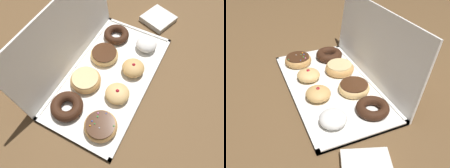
{
  "view_description": "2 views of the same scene",
  "coord_description": "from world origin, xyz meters",
  "views": [
    {
      "loc": [
        -0.39,
        -0.21,
        0.69
      ],
      "look_at": [
        -0.04,
        -0.03,
        0.03
      ],
      "focal_mm": 32.34,
      "sensor_mm": 36.0,
      "label": 1
    },
    {
      "loc": [
        0.7,
        -0.27,
        0.55
      ],
      "look_at": [
        0.04,
        0.01,
        0.04
      ],
      "focal_mm": 38.29,
      "sensor_mm": 36.0,
      "label": 2
    }
  ],
  "objects": [
    {
      "name": "chocolate_frosted_donut_6",
      "position": [
        0.07,
        0.06,
        0.03
      ],
      "size": [
        0.12,
        0.12,
        0.03
      ],
      "color": "#E5B770",
      "rests_on": "donut_box"
    },
    {
      "name": "box_lid_open",
      "position": [
        0.0,
        0.18,
        0.14
      ],
      "size": [
        0.58,
        0.05,
        0.29
      ],
      "primitive_type": "cube",
      "rotation": [
        1.43,
        0.0,
        0.0
      ],
      "color": "white",
      "rests_on": "ground"
    },
    {
      "name": "ground_plane",
      "position": [
        0.0,
        0.0,
        0.0
      ],
      "size": [
        3.0,
        3.0,
        0.0
      ],
      "primitive_type": "plane",
      "color": "brown"
    },
    {
      "name": "glazed_ring_donut_5",
      "position": [
        -0.07,
        0.07,
        0.03
      ],
      "size": [
        0.12,
        0.12,
        0.04
      ],
      "color": "tan",
      "rests_on": "donut_box"
    },
    {
      "name": "jelly_filled_donut_2",
      "position": [
        0.06,
        -0.07,
        0.03
      ],
      "size": [
        0.09,
        0.09,
        0.05
      ],
      "color": "tan",
      "rests_on": "donut_box"
    },
    {
      "name": "chocolate_cake_ring_donut_7",
      "position": [
        0.2,
        0.07,
        0.03
      ],
      "size": [
        0.11,
        0.11,
        0.03
      ],
      "color": "#381E11",
      "rests_on": "donut_box"
    },
    {
      "name": "jelly_filled_donut_1",
      "position": [
        -0.07,
        -0.07,
        0.03
      ],
      "size": [
        0.09,
        0.09,
        0.05
      ],
      "color": "#E5B770",
      "rests_on": "donut_box"
    },
    {
      "name": "chocolate_cake_ring_donut_4",
      "position": [
        -0.2,
        0.07,
        0.03
      ],
      "size": [
        0.12,
        0.12,
        0.04
      ],
      "color": "#381E11",
      "rests_on": "donut_box"
    },
    {
      "name": "sprinkle_donut_0",
      "position": [
        -0.2,
        -0.07,
        0.03
      ],
      "size": [
        0.12,
        0.12,
        0.04
      ],
      "color": "tan",
      "rests_on": "donut_box"
    },
    {
      "name": "donut_box",
      "position": [
        0.0,
        0.0,
        0.01
      ],
      "size": [
        0.58,
        0.31,
        0.01
      ],
      "color": "white",
      "rests_on": "ground"
    },
    {
      "name": "powdered_filled_donut_3",
      "position": [
        0.2,
        -0.07,
        0.03
      ],
      "size": [
        0.09,
        0.09,
        0.05
      ],
      "color": "white",
      "rests_on": "donut_box"
    }
  ]
}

